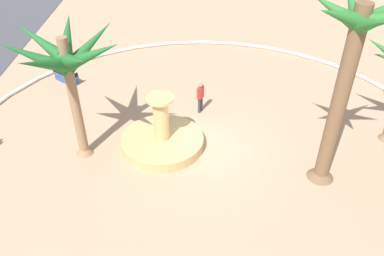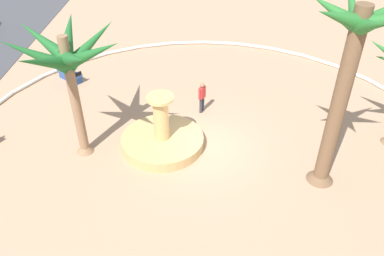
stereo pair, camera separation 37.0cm
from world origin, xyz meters
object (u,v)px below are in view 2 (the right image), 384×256
at_px(palm_tree_mid_plaza, 349,67).
at_px(person_cyclist_photo, 202,96).
at_px(palm_tree_far_side, 67,60).
at_px(bench_east, 70,75).
at_px(fountain, 162,139).

height_order(palm_tree_mid_plaza, person_cyclist_photo, palm_tree_mid_plaza).
xyz_separation_m(palm_tree_mid_plaza, palm_tree_far_side, (1.47, 9.56, -0.62)).
bearing_deg(bench_east, palm_tree_mid_plaza, -122.57).
bearing_deg(palm_tree_far_side, fountain, -81.52).
xyz_separation_m(fountain, palm_tree_mid_plaza, (-1.96, -6.30, 4.53)).
height_order(fountain, person_cyclist_photo, fountain).
relative_size(fountain, bench_east, 2.26).
distance_m(palm_tree_far_side, bench_east, 7.63).
distance_m(palm_tree_mid_plaza, person_cyclist_photo, 7.67).
xyz_separation_m(fountain, palm_tree_far_side, (-0.49, 3.26, 3.91)).
relative_size(bench_east, person_cyclist_photo, 0.99).
xyz_separation_m(palm_tree_far_side, bench_east, (6.13, 2.34, -3.90)).
distance_m(fountain, bench_east, 7.95).
bearing_deg(person_cyclist_photo, palm_tree_mid_plaza, -135.20).
bearing_deg(bench_east, palm_tree_far_side, -159.12).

